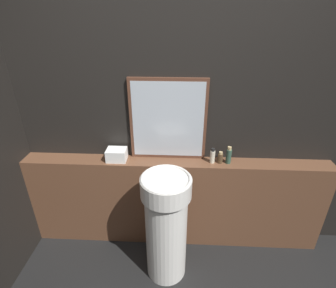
# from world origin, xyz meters

# --- Properties ---
(wall_back) EXTENTS (8.00, 0.06, 2.50)m
(wall_back) POSITION_xyz_m (0.00, 1.56, 1.25)
(wall_back) COLOR black
(wall_back) RESTS_ON ground_plane
(vanity_counter) EXTENTS (2.67, 0.19, 0.88)m
(vanity_counter) POSITION_xyz_m (0.00, 1.44, 0.44)
(vanity_counter) COLOR brown
(vanity_counter) RESTS_ON ground_plane
(pedestal_sink) EXTENTS (0.38, 0.38, 0.97)m
(pedestal_sink) POSITION_xyz_m (-0.07, 1.06, 0.51)
(pedestal_sink) COLOR silver
(pedestal_sink) RESTS_ON ground_plane
(mirror) EXTENTS (0.64, 0.03, 0.70)m
(mirror) POSITION_xyz_m (-0.07, 1.51, 1.23)
(mirror) COLOR #563323
(mirror) RESTS_ON vanity_counter
(towel_stack) EXTENTS (0.17, 0.13, 0.10)m
(towel_stack) POSITION_xyz_m (-0.51, 1.44, 0.93)
(towel_stack) COLOR white
(towel_stack) RESTS_ON vanity_counter
(shampoo_bottle) EXTENTS (0.04, 0.04, 0.13)m
(shampoo_bottle) POSITION_xyz_m (0.30, 1.44, 0.94)
(shampoo_bottle) COLOR beige
(shampoo_bottle) RESTS_ON vanity_counter
(conditioner_bottle) EXTENTS (0.04, 0.04, 0.10)m
(conditioner_bottle) POSITION_xyz_m (0.37, 1.44, 0.93)
(conditioner_bottle) COLOR #4C3823
(conditioner_bottle) RESTS_ON vanity_counter
(lotion_bottle) EXTENTS (0.04, 0.04, 0.15)m
(lotion_bottle) POSITION_xyz_m (0.44, 1.44, 0.95)
(lotion_bottle) COLOR #2D4C3D
(lotion_bottle) RESTS_ON vanity_counter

